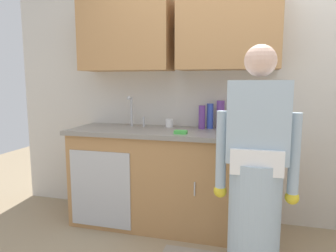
# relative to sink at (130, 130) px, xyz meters

# --- Properties ---
(kitchen_wall_with_uppers) EXTENTS (4.80, 0.44, 2.70)m
(kitchen_wall_with_uppers) POSITION_rel_sink_xyz_m (0.83, 0.29, 0.55)
(kitchen_wall_with_uppers) COLOR beige
(kitchen_wall_with_uppers) RESTS_ON ground
(counter_cabinet) EXTENTS (1.90, 0.62, 0.90)m
(counter_cabinet) POSITION_rel_sink_xyz_m (0.42, -0.01, -0.48)
(counter_cabinet) COLOR #B27F4C
(counter_cabinet) RESTS_ON ground
(countertop) EXTENTS (1.96, 0.66, 0.04)m
(countertop) POSITION_rel_sink_xyz_m (0.42, -0.01, -0.01)
(countertop) COLOR gray
(countertop) RESTS_ON counter_cabinet
(sink) EXTENTS (0.50, 0.36, 0.35)m
(sink) POSITION_rel_sink_xyz_m (0.00, 0.00, 0.00)
(sink) COLOR #B7BABF
(sink) RESTS_ON counter_cabinet
(person_at_sink) EXTENTS (0.55, 0.34, 1.62)m
(person_at_sink) POSITION_rel_sink_xyz_m (1.19, -0.76, -0.23)
(person_at_sink) COLOR white
(person_at_sink) RESTS_ON ground
(bottle_soap) EXTENTS (0.08, 0.08, 0.27)m
(bottle_soap) POSITION_rel_sink_xyz_m (0.86, 0.20, 0.15)
(bottle_soap) COLOR #66388C
(bottle_soap) RESTS_ON countertop
(bottle_cleaner_spray) EXTENTS (0.06, 0.06, 0.24)m
(bottle_cleaner_spray) POSITION_rel_sink_xyz_m (0.76, 0.20, 0.14)
(bottle_cleaner_spray) COLOR #334CB2
(bottle_cleaner_spray) RESTS_ON countertop
(bottle_water_short) EXTENTS (0.06, 0.06, 0.23)m
(bottle_water_short) POSITION_rel_sink_xyz_m (0.68, 0.15, 0.13)
(bottle_water_short) COLOR #66388C
(bottle_water_short) RESTS_ON countertop
(cup_by_sink) EXTENTS (0.08, 0.08, 0.08)m
(cup_by_sink) POSITION_rel_sink_xyz_m (0.35, 0.18, 0.05)
(cup_by_sink) COLOR white
(cup_by_sink) RESTS_ON countertop
(knife_on_counter) EXTENTS (0.24, 0.03, 0.01)m
(knife_on_counter) POSITION_rel_sink_xyz_m (1.14, 0.07, 0.02)
(knife_on_counter) COLOR silver
(knife_on_counter) RESTS_ON countertop
(sponge) EXTENTS (0.11, 0.07, 0.03)m
(sponge) POSITION_rel_sink_xyz_m (0.55, -0.19, 0.03)
(sponge) COLOR #4CBF4C
(sponge) RESTS_ON countertop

